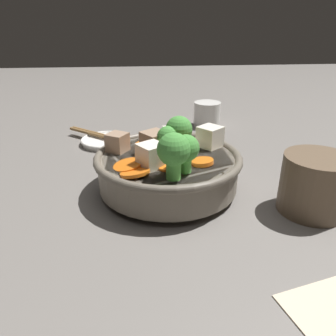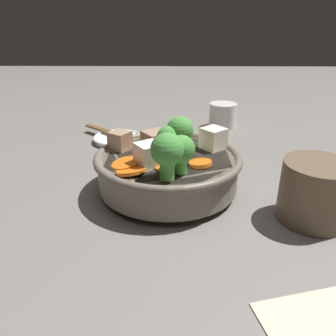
{
  "view_description": "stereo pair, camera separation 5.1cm",
  "coord_description": "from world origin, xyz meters",
  "px_view_note": "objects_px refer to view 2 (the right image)",
  "views": [
    {
      "loc": [
        -0.05,
        -0.47,
        0.25
      ],
      "look_at": [
        0.0,
        0.0,
        0.04
      ],
      "focal_mm": 35.0,
      "sensor_mm": 36.0,
      "label": 1
    },
    {
      "loc": [
        0.01,
        -0.47,
        0.25
      ],
      "look_at": [
        0.0,
        0.0,
        0.04
      ],
      "focal_mm": 35.0,
      "sensor_mm": 36.0,
      "label": 2
    }
  ],
  "objects_px": {
    "tea_cup": "(223,115)",
    "chopsticks_pair": "(118,135)",
    "stirfry_bowl": "(168,165)",
    "dark_mug": "(317,192)",
    "side_saucer": "(118,139)"
  },
  "relations": [
    {
      "from": "stirfry_bowl",
      "to": "dark_mug",
      "type": "relative_size",
      "value": 1.93
    },
    {
      "from": "stirfry_bowl",
      "to": "tea_cup",
      "type": "height_order",
      "value": "stirfry_bowl"
    },
    {
      "from": "chopsticks_pair",
      "to": "stirfry_bowl",
      "type": "bearing_deg",
      "value": -63.09
    },
    {
      "from": "side_saucer",
      "to": "dark_mug",
      "type": "distance_m",
      "value": 0.44
    },
    {
      "from": "side_saucer",
      "to": "dark_mug",
      "type": "bearing_deg",
      "value": -44.15
    },
    {
      "from": "side_saucer",
      "to": "dark_mug",
      "type": "relative_size",
      "value": 0.93
    },
    {
      "from": "side_saucer",
      "to": "dark_mug",
      "type": "height_order",
      "value": "dark_mug"
    },
    {
      "from": "side_saucer",
      "to": "chopsticks_pair",
      "type": "xyz_separation_m",
      "value": [
        -0.0,
        -0.0,
        0.01
      ]
    },
    {
      "from": "tea_cup",
      "to": "chopsticks_pair",
      "type": "height_order",
      "value": "tea_cup"
    },
    {
      "from": "dark_mug",
      "to": "chopsticks_pair",
      "type": "xyz_separation_m",
      "value": [
        -0.32,
        0.31,
        -0.03
      ]
    },
    {
      "from": "chopsticks_pair",
      "to": "side_saucer",
      "type": "bearing_deg",
      "value": 63.43
    },
    {
      "from": "dark_mug",
      "to": "chopsticks_pair",
      "type": "height_order",
      "value": "dark_mug"
    },
    {
      "from": "stirfry_bowl",
      "to": "side_saucer",
      "type": "distance_m",
      "value": 0.26
    },
    {
      "from": "stirfry_bowl",
      "to": "tea_cup",
      "type": "distance_m",
      "value": 0.37
    },
    {
      "from": "side_saucer",
      "to": "chopsticks_pair",
      "type": "bearing_deg",
      "value": -116.57
    }
  ]
}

